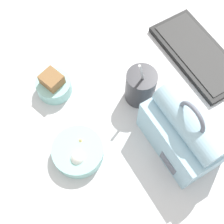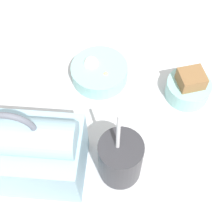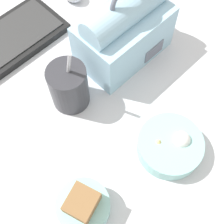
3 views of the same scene
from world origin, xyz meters
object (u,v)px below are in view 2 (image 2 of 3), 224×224
object	(u,v)px
lunch_bag	(25,151)
bento_bowl_snacks	(99,72)
soup_cup	(120,159)
bento_bowl_sandwich	(188,87)

from	to	relation	value
lunch_bag	bento_bowl_snacks	world-z (taller)	lunch_bag
soup_cup	bento_bowl_sandwich	xyz separation A→B (cm)	(-14.21, -19.91, -2.80)
lunch_bag	bento_bowl_snacks	xyz separation A→B (cm)	(-11.06, -24.17, -5.68)
soup_cup	bento_bowl_sandwich	size ratio (longest dim) A/B	1.79
soup_cup	bento_bowl_snacks	world-z (taller)	soup_cup
lunch_bag	bento_bowl_sandwich	distance (cm)	38.27
lunch_bag	soup_cup	distance (cm)	17.67
soup_cup	bento_bowl_snacks	size ratio (longest dim) A/B	1.34
bento_bowl_sandwich	lunch_bag	bearing A→B (deg)	33.27
bento_bowl_sandwich	soup_cup	bearing A→B (deg)	54.49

